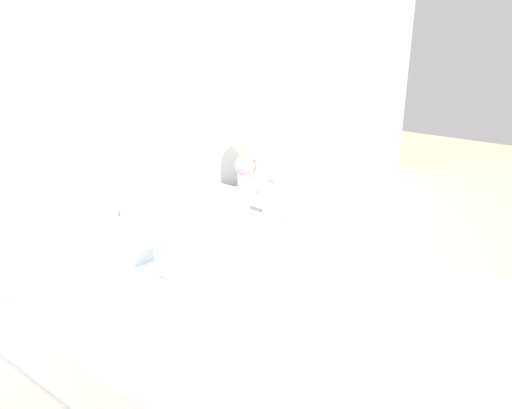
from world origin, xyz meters
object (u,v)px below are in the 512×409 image
object	(u,v)px
bed	(258,348)
flower_vase	(245,174)
teacup	(267,189)
table_lamp	(254,151)
nightstand	(259,233)
alarm_clock	(275,182)

from	to	relation	value
bed	flower_vase	xyz separation A→B (m)	(0.88, 0.78, 0.42)
teacup	table_lamp	bearing A→B (deg)	73.33
nightstand	flower_vase	xyz separation A→B (m)	(-0.14, 0.01, 0.45)
bed	teacup	xyz separation A→B (m)	(1.01, 0.71, 0.29)
nightstand	teacup	size ratio (longest dim) A/B	5.99
table_lamp	teacup	bearing A→B (deg)	-106.67
bed	nightstand	world-z (taller)	bed
bed	teacup	bearing A→B (deg)	34.90
nightstand	table_lamp	bearing A→B (deg)	63.14
nightstand	alarm_clock	distance (m)	0.35
flower_vase	teacup	world-z (taller)	flower_vase
bed	flower_vase	world-z (taller)	bed
nightstand	table_lamp	size ratio (longest dim) A/B	1.65
nightstand	teacup	distance (m)	0.33
table_lamp	teacup	xyz separation A→B (m)	(-0.04, -0.13, -0.22)
bed	teacup	world-z (taller)	bed
bed	table_lamp	xyz separation A→B (m)	(1.05, 0.84, 0.51)
flower_vase	alarm_clock	world-z (taller)	flower_vase
table_lamp	teacup	distance (m)	0.26
flower_vase	alarm_clock	bearing A→B (deg)	-5.23
flower_vase	bed	bearing A→B (deg)	-138.44
table_lamp	nightstand	bearing A→B (deg)	-116.86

